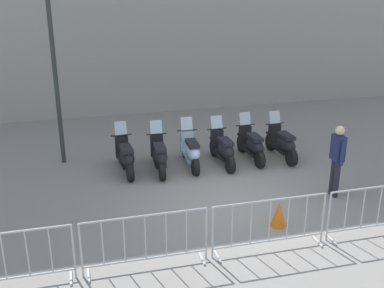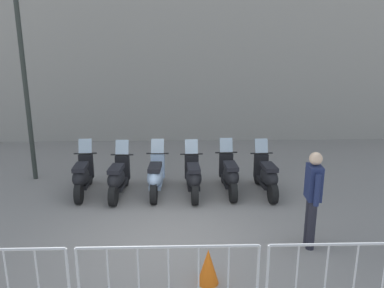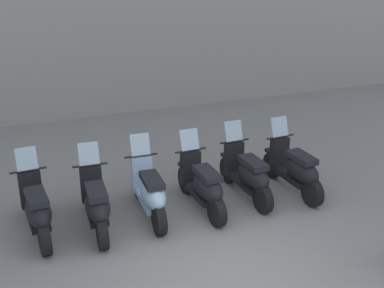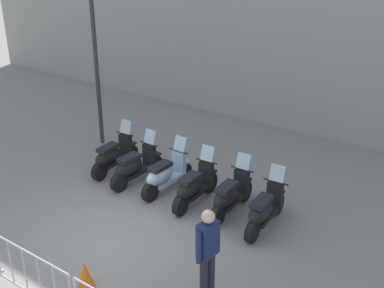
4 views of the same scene
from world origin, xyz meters
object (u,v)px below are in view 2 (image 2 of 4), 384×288
Objects in this scene: motorcycle_3 at (193,177)px; barrier_segment_3 at (354,281)px; motorcycle_4 at (229,175)px; motorcycle_5 at (266,176)px; motorcycle_1 at (118,178)px; street_lamp at (21,47)px; traffic_cone at (208,266)px; officer_near_row_end at (313,194)px; motorcycle_0 at (83,176)px; motorcycle_2 at (156,177)px; barrier_segment_2 at (169,284)px.

motorcycle_3 reaches higher than barrier_segment_3.
motorcycle_4 is 0.88m from motorcycle_5.
motorcycle_1 is at bearing 136.38° from barrier_segment_3.
traffic_cone is at bearing -42.39° from street_lamp.
street_lamp is at bearing 154.05° from officer_near_row_end.
motorcycle_2 is at bearing 3.05° from motorcycle_0.
motorcycle_3 is 5.34m from street_lamp.
motorcycle_3 is 1.00× the size of motorcycle_5.
street_lamp reaches higher than motorcycle_5.
motorcycle_4 is at bearing -8.10° from street_lamp.
motorcycle_5 is 0.30× the size of street_lamp.
street_lamp is (-5.18, 0.74, 2.99)m from motorcycle_4.
motorcycle_5 is (4.38, 0.27, 0.00)m from motorcycle_0.
traffic_cone is (4.73, -4.31, -3.17)m from street_lamp.
motorcycle_1 is 1.00× the size of motorcycle_4.
motorcycle_5 reaches higher than barrier_segment_2.
motorcycle_3 is at bearing -0.14° from motorcycle_2.
motorcycle_2 is at bearing 143.92° from officer_near_row_end.
motorcycle_0 is 0.99× the size of officer_near_row_end.
motorcycle_1 is 4.09m from street_lamp.
motorcycle_0 and motorcycle_2 have the same top height.
traffic_cone is at bearing -56.15° from motorcycle_1.
motorcycle_2 is at bearing -173.72° from motorcycle_4.
motorcycle_5 is at bearing 100.01° from officer_near_row_end.
motorcycle_3 is at bearing 5.12° from motorcycle_1.
motorcycle_4 is 4.50m from barrier_segment_2.
motorcycle_4 is at bearing 118.37° from officer_near_row_end.
motorcycle_0 reaches higher than traffic_cone.
motorcycle_2 reaches higher than barrier_segment_3.
motorcycle_0 is 3.59m from street_lamp.
barrier_segment_3 is 8.73m from street_lamp.
motorcycle_4 is (3.50, 0.29, 0.00)m from motorcycle_0.
officer_near_row_end is (0.42, -2.40, 0.53)m from motorcycle_5.
barrier_segment_3 reaches higher than traffic_cone.
street_lamp reaches higher than barrier_segment_3.
motorcycle_2 is at bearing -176.24° from motorcycle_5.
street_lamp is (-6.59, 4.93, 2.92)m from barrier_segment_3.
motorcycle_2 is 0.76× the size of barrier_segment_3.
street_lamp is (-1.69, 1.02, 2.99)m from motorcycle_0.
barrier_segment_3 is at bearing -18.22° from traffic_cone.
motorcycle_1 is 3.52m from motorcycle_5.
motorcycle_0 is 4.39m from motorcycle_5.
motorcycle_3 is 1.00× the size of motorcycle_4.
motorcycle_0 and motorcycle_3 have the same top height.
motorcycle_3 is 0.76× the size of barrier_segment_2.
street_lamp is at bearing 137.61° from traffic_cone.
motorcycle_3 is 3.13× the size of traffic_cone.
barrier_segment_2 is (0.81, -4.20, 0.07)m from motorcycle_2.
motorcycle_5 is 4.74m from barrier_segment_2.
motorcycle_3 is 4.60m from barrier_segment_3.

